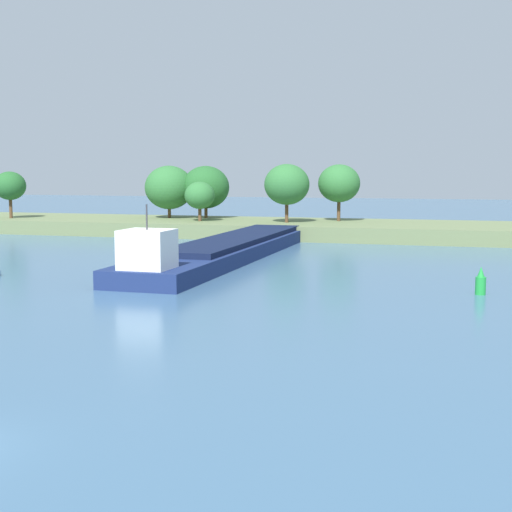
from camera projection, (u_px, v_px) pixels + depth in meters
name	position (u px, v px, depth m)	size (l,w,h in m)	color
treeline_island	(218.00, 216.00, 94.98)	(85.41, 16.73, 9.15)	#66754C
cargo_barge	(231.00, 247.00, 68.99)	(7.16, 43.50, 5.96)	navy
channel_buoy_green	(481.00, 283.00, 48.26)	(0.70, 0.70, 1.90)	green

